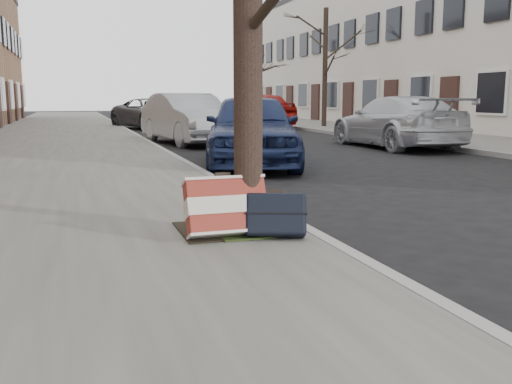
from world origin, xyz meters
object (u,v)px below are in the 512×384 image
object	(u,v)px
suitcase_navy	(276,214)
car_near_front	(251,129)
suitcase_red	(226,207)
car_near_mid	(188,119)

from	to	relation	value
suitcase_navy	car_near_front	size ratio (longest dim) A/B	0.12
suitcase_red	suitcase_navy	xyz separation A→B (m)	(0.41, -0.14, -0.06)
car_near_front	suitcase_navy	bearing A→B (deg)	-90.43
suitcase_red	car_near_front	bearing A→B (deg)	70.21
car_near_mid	suitcase_navy	bearing A→B (deg)	-107.25
suitcase_red	suitcase_navy	bearing A→B (deg)	-19.93
suitcase_navy	car_near_mid	size ratio (longest dim) A/B	0.12
suitcase_navy	car_near_front	bearing A→B (deg)	93.45
suitcase_red	car_near_mid	distance (m)	11.99
car_near_mid	car_near_front	bearing A→B (deg)	-98.38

